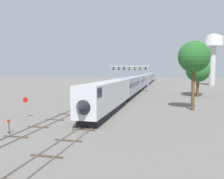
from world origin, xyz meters
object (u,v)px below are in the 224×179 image
switch_stand (9,128)px  trackside_tree_mid (194,57)px  signal_gantry (129,71)px  stop_sign (26,104)px  trackside_tree_left (198,72)px  trackside_tree_right (198,70)px  water_tower (213,46)px  passenger_train (143,81)px

switch_stand → trackside_tree_mid: (20.10, 19.03, 8.11)m
signal_gantry → stop_sign: size_ratio=4.20×
trackside_tree_left → trackside_tree_right: (0.44, 4.48, 0.31)m
water_tower → trackside_tree_mid: 70.92m
water_tower → trackside_tree_left: size_ratio=2.55×
trackside_tree_right → water_tower: bearing=75.2°
signal_gantry → trackside_tree_left: size_ratio=1.37×
water_tower → trackside_tree_right: water_tower is taller
water_tower → switch_stand: size_ratio=15.40×
switch_stand → stop_sign: size_ratio=0.51×
trackside_tree_left → signal_gantry: bearing=152.3°
stop_sign → trackside_tree_mid: bearing=27.0°
passenger_train → trackside_tree_right: size_ratio=13.83×
passenger_train → signal_gantry: signal_gantry is taller
trackside_tree_left → trackside_tree_mid: size_ratio=0.78×
signal_gantry → water_tower: size_ratio=0.54×
trackside_tree_left → trackside_tree_right: size_ratio=0.91×
signal_gantry → stop_sign: (-7.75, -42.21, -4.35)m
trackside_tree_mid → stop_sign: bearing=-153.0°
trackside_tree_left → trackside_tree_mid: 21.12m
signal_gantry → trackside_tree_mid: 34.19m
switch_stand → stop_sign: (-2.90, 7.33, 1.35)m
passenger_train → trackside_tree_right: bearing=-56.1°
signal_gantry → trackside_tree_right: trackside_tree_right is taller
stop_sign → trackside_tree_mid: 26.68m
stop_sign → trackside_tree_mid: trackside_tree_mid is taller
passenger_train → trackside_tree_right: 30.51m
passenger_train → switch_stand: 69.73m
passenger_train → switch_stand: passenger_train is taller
water_tower → passenger_train: bearing=-147.0°
trackside_tree_mid → switch_stand: bearing=-136.6°
signal_gantry → stop_sign: bearing=-100.4°
stop_sign → trackside_tree_left: 42.03m
signal_gantry → water_tower: water_tower is taller
passenger_train → switch_stand: bearing=-95.8°
passenger_train → stop_sign: passenger_train is taller
stop_sign → trackside_tree_right: trackside_tree_right is taller
signal_gantry → trackside_tree_right: size_ratio=1.26×
trackside_tree_mid → water_tower: bearing=77.4°
signal_gantry → trackside_tree_right: bearing=-15.6°
passenger_train → trackside_tree_right: (16.87, -25.12, 3.91)m
switch_stand → passenger_train: bearing=84.2°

